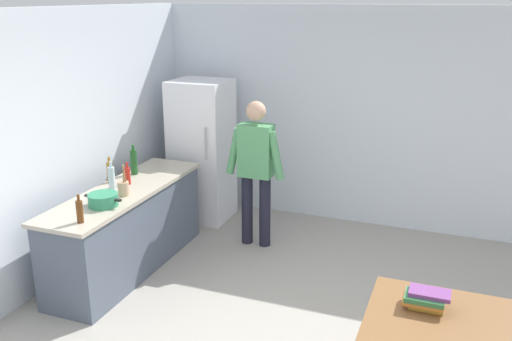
# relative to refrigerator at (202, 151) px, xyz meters

# --- Properties ---
(wall_back) EXTENTS (6.40, 0.12, 2.70)m
(wall_back) POSITION_rel_refrigerator_xyz_m (1.90, 0.60, 0.45)
(wall_back) COLOR silver
(wall_back) RESTS_ON ground_plane
(wall_left) EXTENTS (0.12, 5.60, 2.70)m
(wall_left) POSITION_rel_refrigerator_xyz_m (-0.70, -2.20, 0.45)
(wall_left) COLOR silver
(wall_left) RESTS_ON ground_plane
(kitchen_counter) EXTENTS (0.64, 2.20, 0.90)m
(kitchen_counter) POSITION_rel_refrigerator_xyz_m (-0.10, -1.60, -0.45)
(kitchen_counter) COLOR #4C5666
(kitchen_counter) RESTS_ON ground_plane
(refrigerator) EXTENTS (0.70, 0.67, 1.80)m
(refrigerator) POSITION_rel_refrigerator_xyz_m (0.00, 0.00, 0.00)
(refrigerator) COLOR white
(refrigerator) RESTS_ON ground_plane
(person) EXTENTS (0.70, 0.22, 1.70)m
(person) POSITION_rel_refrigerator_xyz_m (0.95, -0.55, 0.08)
(person) COLOR #1E1E2D
(person) RESTS_ON ground_plane
(dining_table) EXTENTS (1.40, 0.90, 0.75)m
(dining_table) POSITION_rel_refrigerator_xyz_m (3.30, -2.70, -0.23)
(dining_table) COLOR brown
(dining_table) RESTS_ON ground_plane
(cooking_pot) EXTENTS (0.40, 0.28, 0.12)m
(cooking_pot) POSITION_rel_refrigerator_xyz_m (-0.01, -2.08, 0.06)
(cooking_pot) COLOR #2D845B
(cooking_pot) RESTS_ON kitchen_counter
(utensil_jar) EXTENTS (0.11, 0.11, 0.32)m
(utensil_jar) POSITION_rel_refrigerator_xyz_m (0.01, -1.76, 0.08)
(utensil_jar) COLOR tan
(utensil_jar) RESTS_ON kitchen_counter
(bottle_water_clear) EXTENTS (0.07, 0.07, 0.30)m
(bottle_water_clear) POSITION_rel_refrigerator_xyz_m (-0.20, -1.66, 0.13)
(bottle_water_clear) COLOR silver
(bottle_water_clear) RESTS_ON kitchen_counter
(bottle_sauce_red) EXTENTS (0.06, 0.06, 0.24)m
(bottle_sauce_red) POSITION_rel_refrigerator_xyz_m (-0.15, -1.46, 0.10)
(bottle_sauce_red) COLOR #B22319
(bottle_sauce_red) RESTS_ON kitchen_counter
(bottle_oil_amber) EXTENTS (0.06, 0.06, 0.28)m
(bottle_oil_amber) POSITION_rel_refrigerator_xyz_m (-0.35, -1.47, 0.12)
(bottle_oil_amber) COLOR #996619
(bottle_oil_amber) RESTS_ON kitchen_counter
(bottle_wine_green) EXTENTS (0.08, 0.08, 0.34)m
(bottle_wine_green) POSITION_rel_refrigerator_xyz_m (-0.27, -1.14, 0.15)
(bottle_wine_green) COLOR #1E5123
(bottle_wine_green) RESTS_ON kitchen_counter
(bottle_beer_brown) EXTENTS (0.06, 0.06, 0.26)m
(bottle_beer_brown) POSITION_rel_refrigerator_xyz_m (0.04, -2.48, 0.11)
(bottle_beer_brown) COLOR #5B3314
(bottle_beer_brown) RESTS_ON kitchen_counter
(book_stack) EXTENTS (0.31, 0.22, 0.13)m
(book_stack) POSITION_rel_refrigerator_xyz_m (2.97, -2.58, -0.09)
(book_stack) COLOR gold
(book_stack) RESTS_ON dining_table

